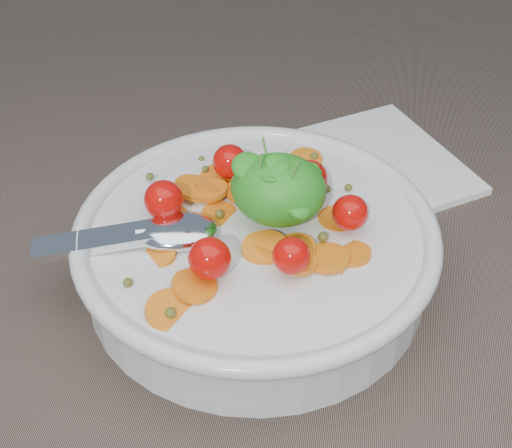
# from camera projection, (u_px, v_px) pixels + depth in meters

# --- Properties ---
(ground) EXTENTS (6.00, 6.00, 0.00)m
(ground) POSITION_uv_depth(u_px,v_px,m) (234.00, 292.00, 0.51)
(ground) COLOR brown
(ground) RESTS_ON ground
(bowl) EXTENTS (0.28, 0.26, 0.11)m
(bowl) POSITION_uv_depth(u_px,v_px,m) (256.00, 247.00, 0.51)
(bowl) COLOR silver
(bowl) RESTS_ON ground
(napkin) EXTENTS (0.23, 0.22, 0.01)m
(napkin) POSITION_uv_depth(u_px,v_px,m) (357.00, 169.00, 0.62)
(napkin) COLOR white
(napkin) RESTS_ON ground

